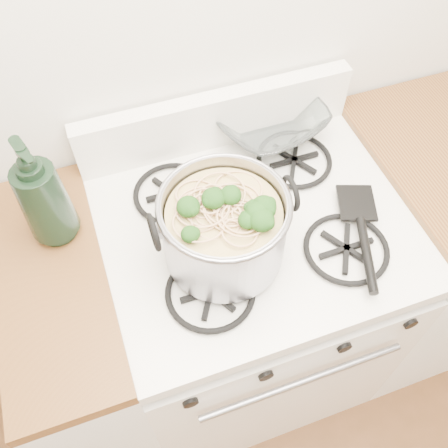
% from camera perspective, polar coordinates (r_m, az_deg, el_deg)
% --- Properties ---
extents(gas_range, '(0.76, 0.66, 0.92)m').
position_cam_1_polar(gas_range, '(1.64, 2.86, -9.40)').
color(gas_range, white).
rests_on(gas_range, ground).
extents(counter_left, '(0.25, 0.65, 0.92)m').
position_cam_1_polar(counter_left, '(1.60, -14.82, -14.08)').
color(counter_left, silver).
rests_on(counter_left, ground).
extents(stock_pot, '(0.31, 0.28, 0.19)m').
position_cam_1_polar(stock_pot, '(1.09, 0.00, -0.55)').
color(stock_pot, '#919199').
rests_on(stock_pot, gas_range).
extents(spatula, '(0.38, 0.39, 0.02)m').
position_cam_1_polar(spatula, '(1.28, 14.96, 2.54)').
color(spatula, black).
rests_on(spatula, gas_range).
extents(glass_bowl, '(0.15, 0.15, 0.03)m').
position_cam_1_polar(glass_bowl, '(1.42, 4.95, 11.24)').
color(glass_bowl, white).
rests_on(glass_bowl, gas_range).
extents(bottle, '(0.15, 0.15, 0.30)m').
position_cam_1_polar(bottle, '(1.15, -20.25, 3.44)').
color(bottle, black).
rests_on(bottle, counter_left).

